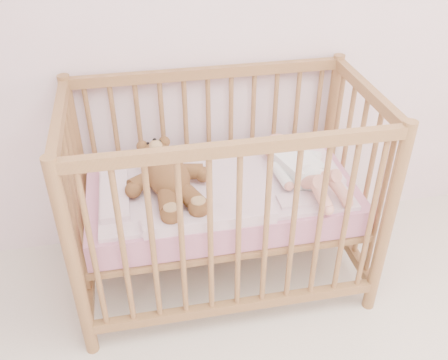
{
  "coord_description": "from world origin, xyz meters",
  "views": [
    {
      "loc": [
        -0.62,
        -0.23,
        1.87
      ],
      "look_at": [
        -0.27,
        1.55,
        0.62
      ],
      "focal_mm": 40.0,
      "sensor_mm": 36.0,
      "label": 1
    }
  ],
  "objects": [
    {
      "name": "mattress",
      "position": [
        -0.27,
        1.6,
        0.49
      ],
      "size": [
        1.22,
        0.62,
        0.13
      ],
      "primitive_type": "cube",
      "color": "pink",
      "rests_on": "crib"
    },
    {
      "name": "baby",
      "position": [
        0.08,
        1.58,
        0.64
      ],
      "size": [
        0.45,
        0.66,
        0.14
      ],
      "primitive_type": null,
      "rotation": [
        0.0,
        0.0,
        0.29
      ],
      "color": "silver",
      "rests_on": "blanket"
    },
    {
      "name": "blanket",
      "position": [
        -0.27,
        1.6,
        0.56
      ],
      "size": [
        1.1,
        0.58,
        0.06
      ],
      "primitive_type": null,
      "color": "#D190A4",
      "rests_on": "mattress"
    },
    {
      "name": "crib",
      "position": [
        -0.27,
        1.6,
        0.5
      ],
      "size": [
        1.36,
        0.76,
        1.0
      ],
      "primitive_type": null,
      "color": "olive",
      "rests_on": "floor"
    },
    {
      "name": "teddy_bear",
      "position": [
        -0.51,
        1.58,
        0.65
      ],
      "size": [
        0.51,
        0.64,
        0.16
      ],
      "primitive_type": null,
      "rotation": [
        0.0,
        0.0,
        0.19
      ],
      "color": "brown",
      "rests_on": "blanket"
    }
  ]
}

